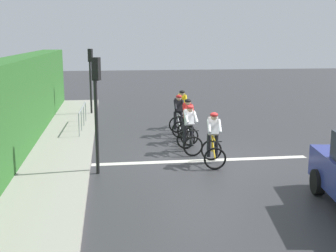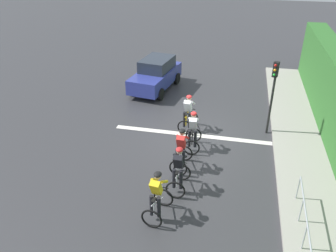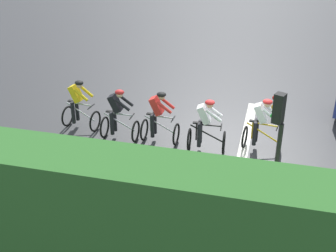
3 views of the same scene
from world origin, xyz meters
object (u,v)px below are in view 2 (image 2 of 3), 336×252
at_px(cyclist_mid, 181,151).
at_px(pedestrian_railing_kerbside, 304,217).
at_px(cyclist_second, 179,171).
at_px(cyclist_fourth, 193,132).
at_px(cyclist_lead, 157,197).
at_px(traffic_light_near_crossing, 273,87).
at_px(car_navy, 156,74).
at_px(cyclist_trailing, 188,114).

height_order(cyclist_mid, pedestrian_railing_kerbside, cyclist_mid).
bearing_deg(cyclist_second, cyclist_mid, -83.74).
height_order(cyclist_second, pedestrian_railing_kerbside, cyclist_second).
distance_m(cyclist_mid, cyclist_fourth, 1.48).
distance_m(cyclist_lead, cyclist_mid, 2.71).
bearing_deg(pedestrian_railing_kerbside, traffic_light_near_crossing, -82.81).
bearing_deg(cyclist_second, car_navy, -71.03).
xyz_separation_m(cyclist_second, cyclist_mid, (0.14, -1.24, 0.00)).
relative_size(cyclist_lead, cyclist_fourth, 1.00).
height_order(cyclist_fourth, pedestrian_railing_kerbside, cyclist_fourth).
xyz_separation_m(cyclist_lead, cyclist_fourth, (-0.46, -4.16, 0.00)).
relative_size(cyclist_lead, car_navy, 0.38).
distance_m(car_navy, pedestrian_railing_kerbside, 12.15).
xyz_separation_m(cyclist_second, car_navy, (2.98, -8.66, 0.08)).
relative_size(cyclist_second, cyclist_trailing, 1.00).
bearing_deg(pedestrian_railing_kerbside, cyclist_lead, 1.17).
bearing_deg(cyclist_second, cyclist_lead, 75.05).
relative_size(cyclist_trailing, traffic_light_near_crossing, 0.50).
distance_m(cyclist_trailing, car_navy, 5.09).
relative_size(cyclist_lead, cyclist_trailing, 1.00).
height_order(cyclist_second, traffic_light_near_crossing, traffic_light_near_crossing).
bearing_deg(cyclist_second, pedestrian_railing_kerbside, 160.59).
relative_size(cyclist_lead, cyclist_mid, 1.00).
distance_m(cyclist_fourth, car_navy, 6.69).
distance_m(cyclist_second, cyclist_fourth, 2.71).
height_order(cyclist_fourth, car_navy, car_navy).
bearing_deg(car_navy, cyclist_fourth, 117.11).
bearing_deg(traffic_light_near_crossing, car_navy, -33.19).
xyz_separation_m(car_navy, traffic_light_near_crossing, (-6.09, 3.99, 1.35)).
relative_size(traffic_light_near_crossing, pedestrian_railing_kerbside, 1.02).
relative_size(cyclist_fourth, traffic_light_near_crossing, 0.50).
height_order(cyclist_second, car_navy, car_navy).
bearing_deg(car_navy, cyclist_second, 108.97).
relative_size(cyclist_second, pedestrian_railing_kerbside, 0.51).
xyz_separation_m(cyclist_trailing, car_navy, (2.59, -4.38, 0.08)).
relative_size(cyclist_lead, traffic_light_near_crossing, 0.50).
xyz_separation_m(cyclist_fourth, car_navy, (3.05, -5.96, 0.08)).
bearing_deg(cyclist_trailing, pedestrian_railing_kerbside, 127.08).
relative_size(car_navy, pedestrian_railing_kerbside, 1.32).
bearing_deg(cyclist_trailing, traffic_light_near_crossing, -173.51).
bearing_deg(pedestrian_railing_kerbside, car_navy, -55.64).
bearing_deg(pedestrian_railing_kerbside, cyclist_mid, -33.02).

